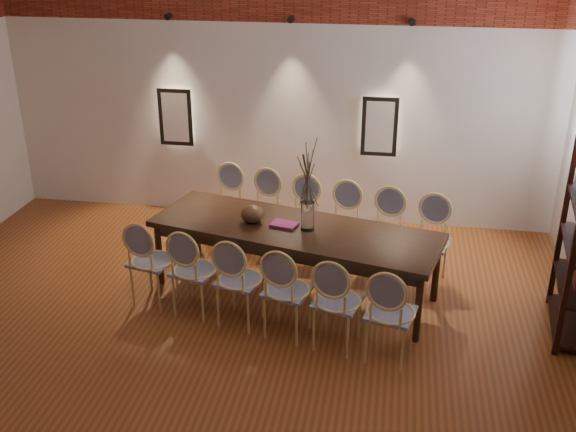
% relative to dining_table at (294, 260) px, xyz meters
% --- Properties ---
extents(floor, '(7.00, 7.00, 0.02)m').
position_rel_dining_table_xyz_m(floor, '(-0.55, -1.53, -0.39)').
color(floor, '#974F24').
rests_on(floor, ground).
extents(wall_back, '(7.00, 0.10, 4.00)m').
position_rel_dining_table_xyz_m(wall_back, '(-0.55, 2.02, 1.62)').
color(wall_back, silver).
rests_on(wall_back, ground).
extents(niche_left, '(0.36, 0.06, 0.66)m').
position_rel_dining_table_xyz_m(niche_left, '(-1.85, 1.92, 0.93)').
color(niche_left, '#FFEAC6').
rests_on(niche_left, wall_back).
extents(niche_right, '(0.36, 0.06, 0.66)m').
position_rel_dining_table_xyz_m(niche_right, '(0.75, 1.92, 0.93)').
color(niche_right, '#FFEAC6').
rests_on(niche_right, wall_back).
extents(spot_fixture_left, '(0.08, 0.10, 0.08)m').
position_rel_dining_table_xyz_m(spot_fixture_left, '(-1.85, 1.89, 2.17)').
color(spot_fixture_left, black).
rests_on(spot_fixture_left, wall_back).
extents(spot_fixture_mid, '(0.08, 0.10, 0.08)m').
position_rel_dining_table_xyz_m(spot_fixture_mid, '(-0.35, 1.89, 2.17)').
color(spot_fixture_mid, black).
rests_on(spot_fixture_mid, wall_back).
extents(spot_fixture_right, '(0.08, 0.10, 0.08)m').
position_rel_dining_table_xyz_m(spot_fixture_right, '(1.05, 1.89, 2.17)').
color(spot_fixture_right, black).
rests_on(spot_fixture_right, wall_back).
extents(dining_table, '(3.11, 1.63, 0.75)m').
position_rel_dining_table_xyz_m(dining_table, '(0.00, 0.00, 0.00)').
color(dining_table, '#341D0F').
rests_on(dining_table, floor).
extents(chair_near_a, '(0.53, 0.53, 0.94)m').
position_rel_dining_table_xyz_m(chair_near_a, '(-1.38, -0.44, 0.09)').
color(chair_near_a, '#E0C67B').
rests_on(chair_near_a, floor).
extents(chair_near_b, '(0.53, 0.53, 0.94)m').
position_rel_dining_table_xyz_m(chair_near_b, '(-0.90, -0.56, 0.09)').
color(chair_near_b, '#E0C67B').
rests_on(chair_near_b, floor).
extents(chair_near_c, '(0.53, 0.53, 0.94)m').
position_rel_dining_table_xyz_m(chair_near_c, '(-0.42, -0.68, 0.09)').
color(chair_near_c, '#E0C67B').
rests_on(chair_near_c, floor).
extents(chair_near_d, '(0.53, 0.53, 0.94)m').
position_rel_dining_table_xyz_m(chair_near_d, '(0.06, -0.79, 0.09)').
color(chair_near_d, '#E0C67B').
rests_on(chair_near_d, floor).
extents(chair_near_e, '(0.53, 0.53, 0.94)m').
position_rel_dining_table_xyz_m(chair_near_e, '(0.54, -0.91, 0.09)').
color(chair_near_e, '#E0C67B').
rests_on(chair_near_e, floor).
extents(chair_near_f, '(0.53, 0.53, 0.94)m').
position_rel_dining_table_xyz_m(chair_near_f, '(1.02, -1.03, 0.09)').
color(chair_near_f, '#E0C67B').
rests_on(chair_near_f, floor).
extents(chair_far_a, '(0.53, 0.53, 0.94)m').
position_rel_dining_table_xyz_m(chair_far_a, '(-1.02, 1.03, 0.09)').
color(chair_far_a, '#E0C67B').
rests_on(chair_far_a, floor).
extents(chair_far_b, '(0.53, 0.53, 0.94)m').
position_rel_dining_table_xyz_m(chair_far_b, '(-0.54, 0.91, 0.09)').
color(chair_far_b, '#E0C67B').
rests_on(chair_far_b, floor).
extents(chair_far_c, '(0.53, 0.53, 0.94)m').
position_rel_dining_table_xyz_m(chair_far_c, '(-0.06, 0.79, 0.09)').
color(chair_far_c, '#E0C67B').
rests_on(chair_far_c, floor).
extents(chair_far_d, '(0.53, 0.53, 0.94)m').
position_rel_dining_table_xyz_m(chair_far_d, '(0.42, 0.68, 0.09)').
color(chair_far_d, '#E0C67B').
rests_on(chair_far_d, floor).
extents(chair_far_e, '(0.53, 0.53, 0.94)m').
position_rel_dining_table_xyz_m(chair_far_e, '(0.90, 0.56, 0.09)').
color(chair_far_e, '#E0C67B').
rests_on(chair_far_e, floor).
extents(chair_far_f, '(0.53, 0.53, 0.94)m').
position_rel_dining_table_xyz_m(chair_far_f, '(1.38, 0.44, 0.09)').
color(chair_far_f, '#E0C67B').
rests_on(chair_far_f, floor).
extents(vase, '(0.14, 0.14, 0.30)m').
position_rel_dining_table_xyz_m(vase, '(0.14, -0.03, 0.53)').
color(vase, silver).
rests_on(vase, dining_table).
extents(dried_branches, '(0.50, 0.50, 0.70)m').
position_rel_dining_table_xyz_m(dried_branches, '(0.14, -0.03, 0.98)').
color(dried_branches, '#4A3A2C').
rests_on(dried_branches, vase).
extents(bowl, '(0.24, 0.24, 0.18)m').
position_rel_dining_table_xyz_m(bowl, '(-0.45, 0.06, 0.46)').
color(bowl, '#56351E').
rests_on(bowl, dining_table).
extents(book, '(0.30, 0.24, 0.03)m').
position_rel_dining_table_xyz_m(book, '(-0.11, 0.01, 0.39)').
color(book, '#8A1D5F').
rests_on(book, dining_table).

